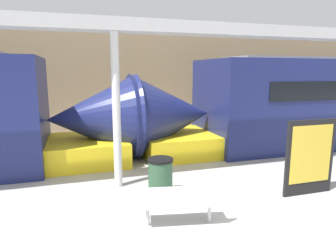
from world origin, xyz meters
The scene contains 7 objects.
ground_plane centered at (0.00, 0.00, 0.00)m, with size 60.00×60.00×0.00m, color #B2AFA8.
station_wall centered at (0.00, 9.81, 2.50)m, with size 56.00×0.20×5.00m, color #9E8460.
bench_near centered at (-0.73, 0.73, 0.47)m, with size 1.47×0.70×0.78m.
trash_bin centered at (-0.70, 2.08, 0.43)m, with size 0.56×0.56×0.85m.
poster_board centered at (2.47, 1.21, 0.85)m, with size 1.24×0.07×1.69m.
support_column_near centered at (-1.50, 2.93, 1.78)m, with size 0.19×0.19×3.56m, color silver.
canopy_beam centered at (-1.50, 2.93, 3.70)m, with size 28.00×0.60×0.28m, color #B7B7BC.
Camera 1 is at (-2.38, -3.92, 2.70)m, focal length 32.00 mm.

